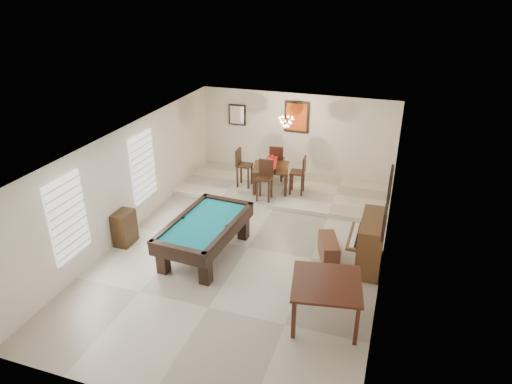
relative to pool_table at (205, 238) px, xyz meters
The scene contains 25 objects.
ground_plane 1.06m from the pool_table, 34.63° to the left, with size 6.00×9.00×0.02m, color beige.
wall_back 5.20m from the pool_table, 80.95° to the left, with size 6.00×0.04×2.60m, color silver.
wall_front 4.12m from the pool_table, 78.46° to the right, with size 6.00×0.04×2.60m, color silver.
wall_left 2.43m from the pool_table, 165.78° to the left, with size 0.04×9.00×2.60m, color silver.
wall_right 3.95m from the pool_table, ahead, with size 0.04×9.00×2.60m, color silver.
ceiling 2.40m from the pool_table, 34.63° to the left, with size 6.00×9.00×0.04m, color white.
dining_step 3.91m from the pool_table, 78.05° to the left, with size 6.00×2.50×0.12m, color beige.
window_left_front 2.89m from the pool_table, 142.79° to the right, with size 0.06×1.00×1.70m, color white.
window_left_rear 2.65m from the pool_table, 151.89° to the left, with size 0.06×1.00×1.70m, color white.
pool_table is the anchor object (origin of this frame).
square_table 3.24m from the pool_table, 24.60° to the right, with size 1.21×1.21×0.84m, color #36170D, non-canonical shape.
upright_piano 3.48m from the pool_table, 11.70° to the left, with size 0.76×1.36×1.13m, color brown, non-canonical shape.
piano_bench 2.74m from the pool_table, 14.08° to the left, with size 0.35×0.90×0.50m, color #592E1D.
apothecary_chest 1.98m from the pool_table, behind, with size 0.36×0.54×0.81m, color black.
dining_table 3.58m from the pool_table, 82.63° to the left, with size 1.00×1.00×0.83m, color black, non-canonical shape.
flower_vase 3.64m from the pool_table, 82.63° to the left, with size 0.14×0.14×0.24m, color #B10F13, non-canonical shape.
dining_chair_south 2.90m from the pool_table, 80.35° to the left, with size 0.41×0.41×1.11m, color black, non-canonical shape.
dining_chair_north 4.33m from the pool_table, 84.41° to the left, with size 0.41×0.41×1.10m, color black, non-canonical shape.
dining_chair_west 3.57m from the pool_table, 95.46° to the left, with size 0.41×0.41×1.12m, color black, non-canonical shape.
dining_chair_east 3.76m from the pool_table, 70.83° to the left, with size 0.40×0.40×1.09m, color black, non-canonical shape.
chandelier 4.24m from the pool_table, 77.90° to the left, with size 0.44×0.44×0.60m, color #FFE5B2, non-canonical shape.
back_painting 5.30m from the pool_table, 80.88° to the left, with size 0.75×0.06×0.95m, color #D84C14.
back_mirror 5.32m from the pool_table, 102.31° to the left, with size 0.55×0.06×0.65m, color white.
right_picture_upper 4.14m from the pool_table, 12.81° to the left, with size 0.06×0.55×0.65m, color slate.
right_picture_lower 4.01m from the pool_table, ahead, with size 0.06×0.45×0.55m, color gray.
Camera 1 is at (3.02, -8.51, 5.68)m, focal length 32.00 mm.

